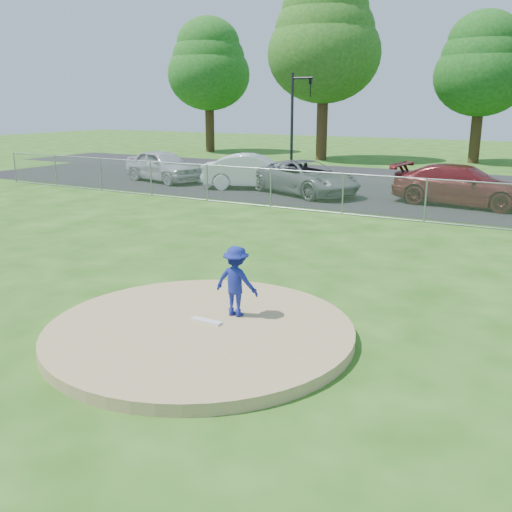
{
  "coord_description": "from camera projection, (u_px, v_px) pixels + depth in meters",
  "views": [
    {
      "loc": [
        5.45,
        -7.63,
        3.97
      ],
      "look_at": [
        0.0,
        2.0,
        1.0
      ],
      "focal_mm": 40.0,
      "sensor_mm": 36.0,
      "label": 1
    }
  ],
  "objects": [
    {
      "name": "ground",
      "position": [
        378.0,
        230.0,
        18.44
      ],
      "size": [
        120.0,
        120.0,
        0.0
      ],
      "primitive_type": "plane",
      "color": "#215011",
      "rests_on": "ground"
    },
    {
      "name": "pitchers_mound",
      "position": [
        200.0,
        331.0,
        10.01
      ],
      "size": [
        5.4,
        5.4,
        0.2
      ],
      "primitive_type": "cylinder",
      "color": "#A28658",
      "rests_on": "ground"
    },
    {
      "name": "pitching_rubber",
      "position": [
        206.0,
        321.0,
        10.15
      ],
      "size": [
        0.6,
        0.15,
        0.04
      ],
      "primitive_type": "cube",
      "color": "white",
      "rests_on": "pitchers_mound"
    },
    {
      "name": "chain_link_fence",
      "position": [
        397.0,
        198.0,
        19.93
      ],
      "size": [
        40.0,
        0.06,
        1.5
      ],
      "primitive_type": "cube",
      "color": "gray",
      "rests_on": "ground"
    },
    {
      "name": "parking_lot",
      "position": [
        426.0,
        201.0,
        23.9
      ],
      "size": [
        50.0,
        8.0,
        0.01
      ],
      "primitive_type": "cube",
      "color": "black",
      "rests_on": "ground"
    },
    {
      "name": "street",
      "position": [
        460.0,
        181.0,
        30.2
      ],
      "size": [
        60.0,
        7.0,
        0.01
      ],
      "primitive_type": "cube",
      "color": "black",
      "rests_on": "ground"
    },
    {
      "name": "tree_far_left",
      "position": [
        209.0,
        64.0,
        46.4
      ],
      "size": [
        6.72,
        6.72,
        10.74
      ],
      "color": "#352313",
      "rests_on": "ground"
    },
    {
      "name": "tree_left",
      "position": [
        324.0,
        39.0,
        39.18
      ],
      "size": [
        7.84,
        7.84,
        12.53
      ],
      "color": "#392314",
      "rests_on": "ground"
    },
    {
      "name": "tree_center",
      "position": [
        483.0,
        64.0,
        37.41
      ],
      "size": [
        6.16,
        6.16,
        9.84
      ],
      "color": "#352313",
      "rests_on": "ground"
    },
    {
      "name": "traffic_signal_left",
      "position": [
        296.0,
        114.0,
        31.82
      ],
      "size": [
        1.28,
        0.2,
        5.6
      ],
      "color": "black",
      "rests_on": "ground"
    },
    {
      "name": "pitcher",
      "position": [
        236.0,
        281.0,
        10.33
      ],
      "size": [
        0.85,
        0.51,
        1.3
      ],
      "primitive_type": "imported",
      "rotation": [
        0.0,
        0.0,
        3.17
      ],
      "color": "navy",
      "rests_on": "pitchers_mound"
    },
    {
      "name": "traffic_cone",
      "position": [
        303.0,
        187.0,
        25.4
      ],
      "size": [
        0.35,
        0.35,
        0.68
      ],
      "primitive_type": "cone",
      "color": "orange",
      "rests_on": "parking_lot"
    },
    {
      "name": "parked_car_silver",
      "position": [
        163.0,
        166.0,
        29.66
      ],
      "size": [
        5.12,
        3.1,
        1.63
      ],
      "primitive_type": "imported",
      "rotation": [
        0.0,
        0.0,
        1.31
      ],
      "color": "#B6B6BB",
      "rests_on": "parking_lot"
    },
    {
      "name": "parked_car_white",
      "position": [
        255.0,
        172.0,
        27.15
      ],
      "size": [
        5.19,
        3.53,
        1.62
      ],
      "primitive_type": "imported",
      "rotation": [
        0.0,
        0.0,
        1.98
      ],
      "color": "white",
      "rests_on": "parking_lot"
    },
    {
      "name": "parked_car_gray",
      "position": [
        306.0,
        177.0,
        25.47
      ],
      "size": [
        5.94,
        4.45,
        1.5
      ],
      "primitive_type": "imported",
      "rotation": [
        0.0,
        0.0,
        1.16
      ],
      "color": "slate",
      "rests_on": "parking_lot"
    },
    {
      "name": "parked_car_darkred",
      "position": [
        462.0,
        185.0,
        22.68
      ],
      "size": [
        5.69,
        2.76,
        1.6
      ],
      "primitive_type": "imported",
      "rotation": [
        0.0,
        0.0,
        1.47
      ],
      "color": "maroon",
      "rests_on": "parking_lot"
    }
  ]
}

